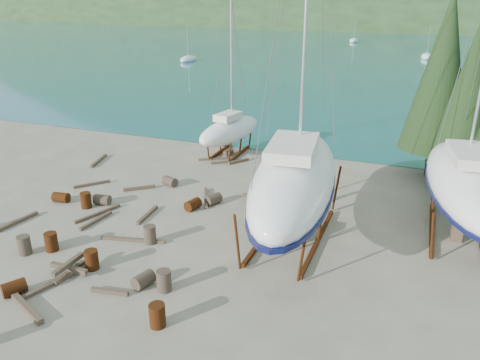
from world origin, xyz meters
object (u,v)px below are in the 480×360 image
(small_sailboat_shore, at_px, (230,130))
(worker, at_px, (287,198))
(large_sailboat_near, at_px, (295,178))
(large_sailboat_far, at_px, (465,182))

(small_sailboat_shore, relative_size, worker, 5.86)
(large_sailboat_near, relative_size, worker, 10.30)
(large_sailboat_far, height_order, worker, large_sailboat_far)
(large_sailboat_near, height_order, worker, large_sailboat_near)
(large_sailboat_far, bearing_deg, small_sailboat_shore, 145.27)
(small_sailboat_shore, height_order, worker, small_sailboat_shore)
(large_sailboat_near, distance_m, worker, 3.45)
(small_sailboat_shore, bearing_deg, large_sailboat_near, -43.06)
(large_sailboat_far, xyz_separation_m, worker, (-8.33, -0.79, -1.83))
(large_sailboat_near, height_order, small_sailboat_shore, large_sailboat_near)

